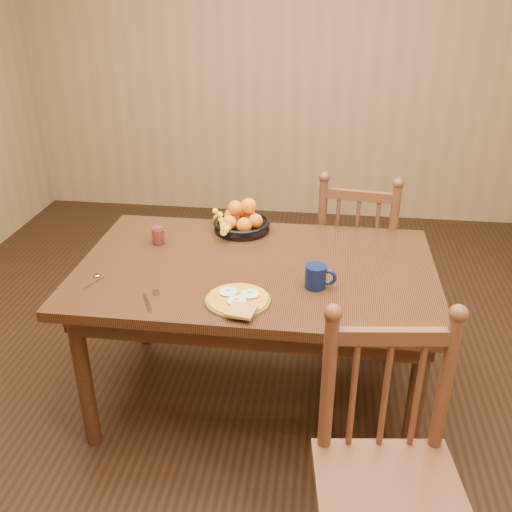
# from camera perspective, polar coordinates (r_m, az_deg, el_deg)

# --- Properties ---
(room) EXTENTS (4.52, 5.02, 2.72)m
(room) POSITION_cam_1_polar(r_m,az_deg,el_deg) (2.35, 0.00, 12.09)
(room) COLOR black
(room) RESTS_ON ground
(dining_table) EXTENTS (1.60, 1.00, 0.75)m
(dining_table) POSITION_cam_1_polar(r_m,az_deg,el_deg) (2.61, 0.00, -2.65)
(dining_table) COLOR black
(dining_table) RESTS_ON ground
(chair_far) EXTENTS (0.50, 0.48, 0.99)m
(chair_far) POSITION_cam_1_polar(r_m,az_deg,el_deg) (3.28, 9.96, -0.16)
(chair_far) COLOR #452614
(chair_far) RESTS_ON ground
(chair_near) EXTENTS (0.51, 0.49, 1.02)m
(chair_near) POSITION_cam_1_polar(r_m,az_deg,el_deg) (1.99, 13.08, -20.89)
(chair_near) COLOR #452614
(chair_near) RESTS_ON ground
(breakfast_plate) EXTENTS (0.26, 0.30, 0.04)m
(breakfast_plate) POSITION_cam_1_polar(r_m,az_deg,el_deg) (2.28, -1.79, -4.40)
(breakfast_plate) COLOR #59601E
(breakfast_plate) RESTS_ON dining_table
(fork) EXTENTS (0.08, 0.18, 0.00)m
(fork) POSITION_cam_1_polar(r_m,az_deg,el_deg) (2.35, -10.51, -4.24)
(fork) COLOR silver
(fork) RESTS_ON dining_table
(spoon) EXTENTS (0.06, 0.16, 0.01)m
(spoon) POSITION_cam_1_polar(r_m,az_deg,el_deg) (2.56, -15.70, -2.08)
(spoon) COLOR silver
(spoon) RESTS_ON dining_table
(coffee_mug) EXTENTS (0.13, 0.09, 0.10)m
(coffee_mug) POSITION_cam_1_polar(r_m,az_deg,el_deg) (2.39, 6.10, -2.04)
(coffee_mug) COLOR #091335
(coffee_mug) RESTS_ON dining_table
(juice_glass) EXTENTS (0.06, 0.06, 0.09)m
(juice_glass) POSITION_cam_1_polar(r_m,az_deg,el_deg) (2.80, -9.77, 2.05)
(juice_glass) COLOR silver
(juice_glass) RESTS_ON dining_table
(fruit_bowl) EXTENTS (0.32, 0.32, 0.17)m
(fruit_bowl) POSITION_cam_1_polar(r_m,az_deg,el_deg) (2.90, -1.57, 3.51)
(fruit_bowl) COLOR black
(fruit_bowl) RESTS_ON dining_table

